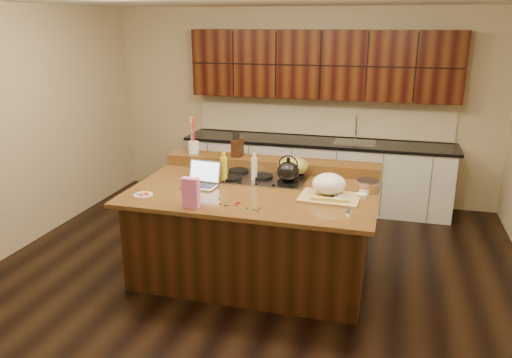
# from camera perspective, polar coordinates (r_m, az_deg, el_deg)

# --- Properties ---
(room) EXTENTS (5.52, 5.02, 2.72)m
(room) POSITION_cam_1_polar(r_m,az_deg,el_deg) (4.82, -0.16, 3.80)
(room) COLOR black
(room) RESTS_ON ground
(island) EXTENTS (2.40, 1.60, 0.92)m
(island) POSITION_cam_1_polar(r_m,az_deg,el_deg) (5.10, -0.15, -5.91)
(island) COLOR black
(island) RESTS_ON ground
(back_ledge) EXTENTS (2.40, 0.30, 0.12)m
(back_ledge) POSITION_cam_1_polar(r_m,az_deg,el_deg) (5.57, 1.77, 1.74)
(back_ledge) COLOR black
(back_ledge) RESTS_ON island
(cooktop) EXTENTS (0.92, 0.52, 0.05)m
(cooktop) POSITION_cam_1_polar(r_m,az_deg,el_deg) (5.21, 0.73, 0.12)
(cooktop) COLOR gray
(cooktop) RESTS_ON island
(back_counter) EXTENTS (3.70, 0.66, 2.40)m
(back_counter) POSITION_cam_1_polar(r_m,az_deg,el_deg) (6.97, 7.15, 4.84)
(back_counter) COLOR silver
(back_counter) RESTS_ON ground
(kettle) EXTENTS (0.27, 0.27, 0.20)m
(kettle) POSITION_cam_1_polar(r_m,az_deg,el_deg) (4.99, 3.69, 0.85)
(kettle) COLOR black
(kettle) RESTS_ON cooktop
(green_bowl) EXTENTS (0.34, 0.34, 0.18)m
(green_bowl) POSITION_cam_1_polar(r_m,az_deg,el_deg) (5.24, 4.27, 1.51)
(green_bowl) COLOR olive
(green_bowl) RESTS_ON cooktop
(laptop) EXTENTS (0.38, 0.31, 0.24)m
(laptop) POSITION_cam_1_polar(r_m,az_deg,el_deg) (5.04, -6.18, 0.00)
(laptop) COLOR #B7B7BC
(laptop) RESTS_ON island
(oil_bottle) EXTENTS (0.08, 0.08, 0.27)m
(oil_bottle) POSITION_cam_1_polar(r_m,az_deg,el_deg) (5.08, -3.69, 1.04)
(oil_bottle) COLOR gold
(oil_bottle) RESTS_ON island
(vinegar_bottle) EXTENTS (0.08, 0.08, 0.25)m
(vinegar_bottle) POSITION_cam_1_polar(r_m,az_deg,el_deg) (5.13, -0.21, 1.13)
(vinegar_bottle) COLOR silver
(vinegar_bottle) RESTS_ON island
(wooden_tray) EXTENTS (0.56, 0.45, 0.22)m
(wooden_tray) POSITION_cam_1_polar(r_m,az_deg,el_deg) (4.72, 8.35, -0.90)
(wooden_tray) COLOR tan
(wooden_tray) RESTS_ON island
(ramekin_a) EXTENTS (0.11, 0.11, 0.04)m
(ramekin_a) POSITION_cam_1_polar(r_m,az_deg,el_deg) (4.76, 11.96, -1.90)
(ramekin_a) COLOR white
(ramekin_a) RESTS_ON island
(ramekin_b) EXTENTS (0.13, 0.13, 0.04)m
(ramekin_b) POSITION_cam_1_polar(r_m,az_deg,el_deg) (4.69, 9.50, -2.05)
(ramekin_b) COLOR white
(ramekin_b) RESTS_ON island
(ramekin_c) EXTENTS (0.12, 0.12, 0.04)m
(ramekin_c) POSITION_cam_1_polar(r_m,az_deg,el_deg) (4.88, 12.28, -1.43)
(ramekin_c) COLOR white
(ramekin_c) RESTS_ON island
(strainer_bowl) EXTENTS (0.28, 0.28, 0.09)m
(strainer_bowl) POSITION_cam_1_polar(r_m,az_deg,el_deg) (4.96, 12.60, -0.86)
(strainer_bowl) COLOR #996B3F
(strainer_bowl) RESTS_ON island
(kitchen_timer) EXTENTS (0.10, 0.10, 0.07)m
(kitchen_timer) POSITION_cam_1_polar(r_m,az_deg,el_deg) (4.38, 10.56, -3.33)
(kitchen_timer) COLOR silver
(kitchen_timer) RESTS_ON island
(pink_bag) EXTENTS (0.15, 0.08, 0.27)m
(pink_bag) POSITION_cam_1_polar(r_m,az_deg,el_deg) (4.43, -7.46, -1.57)
(pink_bag) COLOR pink
(pink_bag) RESTS_ON island
(candy_plate) EXTENTS (0.23, 0.23, 0.01)m
(candy_plate) POSITION_cam_1_polar(r_m,az_deg,el_deg) (4.85, -12.77, -1.78)
(candy_plate) COLOR white
(candy_plate) RESTS_ON island
(package_box) EXTENTS (0.11, 0.09, 0.13)m
(package_box) POSITION_cam_1_polar(r_m,az_deg,el_deg) (5.34, -6.92, 0.98)
(package_box) COLOR gold
(package_box) RESTS_ON island
(utensil_crock) EXTENTS (0.12, 0.12, 0.14)m
(utensil_crock) POSITION_cam_1_polar(r_m,az_deg,el_deg) (5.82, -7.14, 3.61)
(utensil_crock) COLOR white
(utensil_crock) RESTS_ON back_ledge
(knife_block) EXTENTS (0.10, 0.17, 0.20)m
(knife_block) POSITION_cam_1_polar(r_m,az_deg,el_deg) (5.63, -2.14, 3.61)
(knife_block) COLOR black
(knife_block) RESTS_ON back_ledge
(gumdrop_0) EXTENTS (0.02, 0.02, 0.02)m
(gumdrop_0) POSITION_cam_1_polar(r_m,az_deg,el_deg) (4.51, -4.10, -2.83)
(gumdrop_0) COLOR red
(gumdrop_0) RESTS_ON island
(gumdrop_1) EXTENTS (0.02, 0.02, 0.02)m
(gumdrop_1) POSITION_cam_1_polar(r_m,az_deg,el_deg) (4.35, 0.17, -3.57)
(gumdrop_1) COLOR #198C26
(gumdrop_1) RESTS_ON island
(gumdrop_2) EXTENTS (0.02, 0.02, 0.02)m
(gumdrop_2) POSITION_cam_1_polar(r_m,az_deg,el_deg) (4.47, -2.28, -2.97)
(gumdrop_2) COLOR red
(gumdrop_2) RESTS_ON island
(gumdrop_3) EXTENTS (0.02, 0.02, 0.02)m
(gumdrop_3) POSITION_cam_1_polar(r_m,az_deg,el_deg) (4.47, -3.61, -2.99)
(gumdrop_3) COLOR #198C26
(gumdrop_3) RESTS_ON island
(gumdrop_4) EXTENTS (0.02, 0.02, 0.02)m
(gumdrop_4) POSITION_cam_1_polar(r_m,az_deg,el_deg) (4.39, 0.43, -3.33)
(gumdrop_4) COLOR red
(gumdrop_4) RESTS_ON island
(gumdrop_5) EXTENTS (0.02, 0.02, 0.02)m
(gumdrop_5) POSITION_cam_1_polar(r_m,az_deg,el_deg) (4.64, -4.23, -2.20)
(gumdrop_5) COLOR #198C26
(gumdrop_5) RESTS_ON island
(gumdrop_6) EXTENTS (0.02, 0.02, 0.02)m
(gumdrop_6) POSITION_cam_1_polar(r_m,az_deg,el_deg) (4.51, -2.27, -2.78)
(gumdrop_6) COLOR red
(gumdrop_6) RESTS_ON island
(gumdrop_7) EXTENTS (0.02, 0.02, 0.02)m
(gumdrop_7) POSITION_cam_1_polar(r_m,az_deg,el_deg) (4.40, -1.00, -3.31)
(gumdrop_7) COLOR #198C26
(gumdrop_7) RESTS_ON island
(gumdrop_8) EXTENTS (0.02, 0.02, 0.02)m
(gumdrop_8) POSITION_cam_1_polar(r_m,az_deg,el_deg) (4.53, -2.13, -2.67)
(gumdrop_8) COLOR red
(gumdrop_8) RESTS_ON island
(gumdrop_9) EXTENTS (0.02, 0.02, 0.02)m
(gumdrop_9) POSITION_cam_1_polar(r_m,az_deg,el_deg) (4.55, -3.52, -2.63)
(gumdrop_9) COLOR #198C26
(gumdrop_9) RESTS_ON island
(gumdrop_10) EXTENTS (0.02, 0.02, 0.02)m
(gumdrop_10) POSITION_cam_1_polar(r_m,az_deg,el_deg) (4.47, -3.33, -3.00)
(gumdrop_10) COLOR red
(gumdrop_10) RESTS_ON island
(gumdrop_11) EXTENTS (0.02, 0.02, 0.02)m
(gumdrop_11) POSITION_cam_1_polar(r_m,az_deg,el_deg) (4.37, -0.28, -3.47)
(gumdrop_11) COLOR #198C26
(gumdrop_11) RESTS_ON island
(gumdrop_12) EXTENTS (0.02, 0.02, 0.02)m
(gumdrop_12) POSITION_cam_1_polar(r_m,az_deg,el_deg) (4.53, -1.93, -2.67)
(gumdrop_12) COLOR red
(gumdrop_12) RESTS_ON island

